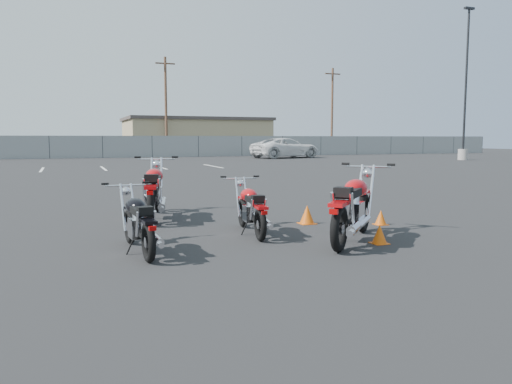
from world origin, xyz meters
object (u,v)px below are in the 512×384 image
object	(u,v)px
motorcycle_front_red	(154,191)
motorcycle_rear_red	(353,208)
motorcycle_second_black	(139,223)
white_van	(286,142)
motorcycle_third_red	(252,209)

from	to	relation	value
motorcycle_front_red	motorcycle_rear_red	distance (m)	4.15
motorcycle_second_black	white_van	distance (m)	34.15
motorcycle_rear_red	white_van	distance (m)	33.18
motorcycle_second_black	white_van	bearing A→B (deg)	62.27
motorcycle_rear_red	white_van	world-z (taller)	white_van
motorcycle_front_red	motorcycle_second_black	xyz separation A→B (m)	(-0.71, -2.92, -0.13)
motorcycle_front_red	motorcycle_third_red	size ratio (longest dim) A/B	1.31
motorcycle_third_red	white_van	bearing A→B (deg)	64.68
motorcycle_front_red	white_van	size ratio (longest dim) A/B	0.36
motorcycle_front_red	motorcycle_second_black	size ratio (longest dim) A/B	1.30
motorcycle_third_red	motorcycle_rear_red	distance (m)	1.68
motorcycle_second_black	white_van	world-z (taller)	white_van
motorcycle_second_black	white_van	xyz separation A→B (m)	(15.89, 30.22, 0.86)
motorcycle_third_red	motorcycle_front_red	bearing A→B (deg)	119.03
motorcycle_second_black	motorcycle_third_red	bearing A→B (deg)	20.37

